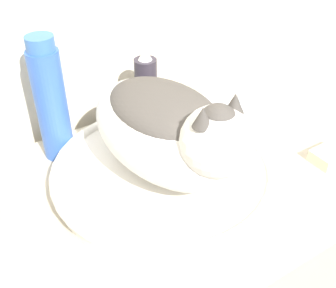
{
  "coord_description": "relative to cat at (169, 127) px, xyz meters",
  "views": [
    {
      "loc": [
        -0.33,
        -0.23,
        1.37
      ],
      "look_at": [
        -0.02,
        0.25,
        0.96
      ],
      "focal_mm": 45.0,
      "sensor_mm": 36.0,
      "label": 1
    }
  ],
  "objects": [
    {
      "name": "sink_basin",
      "position": [
        -0.0,
        0.01,
        -0.1
      ],
      "size": [
        0.4,
        0.4,
        0.04
      ],
      "color": "white",
      "rests_on": "vanity_counter"
    },
    {
      "name": "soap_bar",
      "position": [
        0.3,
        -0.11,
        -0.12
      ],
      "size": [
        0.08,
        0.05,
        0.02
      ],
      "color": "beige",
      "rests_on": "vanity_counter"
    },
    {
      "name": "shampoo_bottle_tall",
      "position": [
        -0.13,
        0.2,
        -0.01
      ],
      "size": [
        0.06,
        0.06,
        0.24
      ],
      "color": "#335BB7",
      "rests_on": "vanity_counter"
    },
    {
      "name": "hairspray_can_black",
      "position": [
        0.07,
        0.2,
        -0.05
      ],
      "size": [
        0.05,
        0.05,
        0.17
      ],
      "color": "#28232D",
      "rests_on": "vanity_counter"
    },
    {
      "name": "faucet",
      "position": [
        0.21,
        0.06,
        -0.07
      ],
      "size": [
        0.15,
        0.06,
        0.14
      ],
      "rotation": [
        0.0,
        0.0,
        -2.95
      ],
      "color": "silver",
      "rests_on": "vanity_counter"
    },
    {
      "name": "cat",
      "position": [
        0.0,
        0.0,
        0.0
      ],
      "size": [
        0.29,
        0.34,
        0.18
      ],
      "rotation": [
        0.0,
        0.0,
        4.8
      ],
      "color": "silver",
      "rests_on": "sink_basin"
    }
  ]
}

